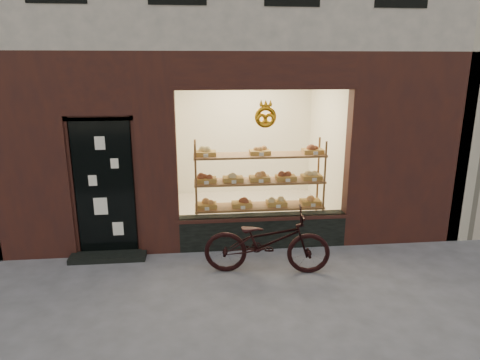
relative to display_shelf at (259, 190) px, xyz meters
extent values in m
plane|color=#4F5052|center=(-0.45, -2.55, -0.85)|extent=(90.00, 90.00, 0.00)
cube|color=black|center=(0.00, -0.42, -0.57)|extent=(2.70, 0.25, 0.55)
cube|color=black|center=(-2.45, -0.49, 0.25)|extent=(0.90, 0.04, 2.15)
cube|color=black|center=(-2.45, -0.65, -0.81)|extent=(1.15, 0.35, 0.08)
torus|color=orange|center=(0.00, -0.53, 1.30)|extent=(0.33, 0.07, 0.33)
cube|color=brown|center=(0.00, 0.00, -0.80)|extent=(2.20, 0.45, 0.04)
cube|color=brown|center=(0.00, 0.00, -0.30)|extent=(2.20, 0.45, 0.03)
cube|color=brown|center=(0.00, 0.00, 0.15)|extent=(2.20, 0.45, 0.04)
cube|color=brown|center=(0.00, 0.00, 0.60)|extent=(2.20, 0.45, 0.04)
cylinder|color=brown|center=(-1.07, -0.19, 0.00)|extent=(0.04, 0.04, 1.70)
cylinder|color=brown|center=(1.07, -0.19, 0.00)|extent=(0.04, 0.04, 1.70)
cylinder|color=brown|center=(-1.07, 0.20, 0.00)|extent=(0.04, 0.04, 1.70)
cylinder|color=brown|center=(1.07, 0.20, 0.00)|extent=(0.04, 0.04, 1.70)
cube|color=olive|center=(-0.90, 0.00, -0.24)|extent=(0.34, 0.24, 0.07)
sphere|color=#C8823E|center=(-0.90, 0.00, -0.16)|extent=(0.11, 0.11, 0.11)
cube|color=silver|center=(-0.90, -0.18, -0.24)|extent=(0.07, 0.01, 0.05)
cube|color=olive|center=(-0.30, 0.00, -0.24)|extent=(0.34, 0.24, 0.07)
sphere|color=brown|center=(-0.30, 0.00, -0.16)|extent=(0.11, 0.11, 0.11)
cube|color=silver|center=(-0.30, -0.18, -0.24)|extent=(0.08, 0.01, 0.05)
cube|color=olive|center=(0.30, 0.00, -0.24)|extent=(0.34, 0.24, 0.07)
sphere|color=#D0B677|center=(0.30, 0.00, -0.16)|extent=(0.11, 0.11, 0.11)
cube|color=silver|center=(0.30, -0.18, -0.24)|extent=(0.07, 0.01, 0.05)
cube|color=olive|center=(0.90, 0.00, -0.24)|extent=(0.34, 0.24, 0.07)
sphere|color=#C8823E|center=(0.90, 0.00, -0.16)|extent=(0.11, 0.11, 0.11)
cube|color=silver|center=(0.90, -0.18, -0.24)|extent=(0.08, 0.01, 0.05)
cube|color=olive|center=(-0.90, 0.00, 0.21)|extent=(0.34, 0.24, 0.07)
sphere|color=brown|center=(-0.90, 0.00, 0.29)|extent=(0.11, 0.11, 0.11)
cube|color=silver|center=(-0.90, -0.18, 0.21)|extent=(0.07, 0.01, 0.06)
cube|color=olive|center=(-0.45, 0.00, 0.21)|extent=(0.34, 0.24, 0.07)
sphere|color=#D0B677|center=(-0.45, 0.00, 0.29)|extent=(0.11, 0.11, 0.11)
cube|color=silver|center=(-0.45, -0.18, 0.21)|extent=(0.07, 0.01, 0.06)
cube|color=olive|center=(0.00, 0.00, 0.21)|extent=(0.34, 0.24, 0.07)
sphere|color=#C8823E|center=(0.00, 0.00, 0.29)|extent=(0.11, 0.11, 0.11)
cube|color=silver|center=(0.00, -0.18, 0.21)|extent=(0.07, 0.01, 0.06)
cube|color=olive|center=(0.45, 0.00, 0.21)|extent=(0.34, 0.24, 0.07)
sphere|color=brown|center=(0.45, 0.00, 0.29)|extent=(0.11, 0.11, 0.11)
cube|color=silver|center=(0.45, -0.18, 0.21)|extent=(0.07, 0.01, 0.06)
cube|color=olive|center=(0.90, 0.00, 0.21)|extent=(0.34, 0.24, 0.07)
sphere|color=#D0B677|center=(0.90, 0.00, 0.29)|extent=(0.11, 0.11, 0.11)
cube|color=silver|center=(0.90, -0.18, 0.21)|extent=(0.08, 0.01, 0.06)
cube|color=olive|center=(-0.90, 0.00, 0.66)|extent=(0.34, 0.24, 0.07)
sphere|color=#D0B677|center=(-0.90, 0.00, 0.74)|extent=(0.11, 0.11, 0.11)
cube|color=silver|center=(-0.90, -0.18, 0.66)|extent=(0.07, 0.01, 0.06)
cube|color=olive|center=(0.00, 0.00, 0.66)|extent=(0.34, 0.24, 0.07)
sphere|color=#C8823E|center=(0.00, 0.00, 0.74)|extent=(0.11, 0.11, 0.11)
cube|color=silver|center=(0.00, -0.18, 0.66)|extent=(0.07, 0.01, 0.06)
cube|color=olive|center=(0.90, 0.00, 0.66)|extent=(0.34, 0.24, 0.07)
sphere|color=brown|center=(0.90, 0.00, 0.74)|extent=(0.11, 0.11, 0.11)
cube|color=silver|center=(0.90, -0.18, 0.66)|extent=(0.08, 0.01, 0.06)
imported|color=black|center=(-0.08, -1.31, -0.37)|extent=(1.87, 0.87, 0.95)
camera|label=1|loc=(-1.05, -6.89, 2.09)|focal=32.00mm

